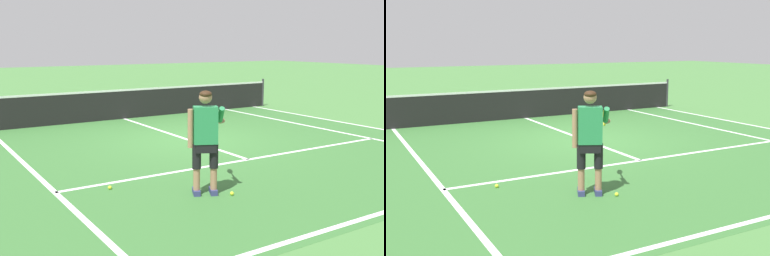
{
  "view_description": "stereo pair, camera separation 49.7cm",
  "coord_description": "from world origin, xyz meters",
  "views": [
    {
      "loc": [
        -6.12,
        -9.86,
        2.44
      ],
      "look_at": [
        -2.07,
        -3.47,
        1.05
      ],
      "focal_mm": 43.18,
      "sensor_mm": 36.0,
      "label": 1
    },
    {
      "loc": [
        -5.69,
        -10.11,
        2.44
      ],
      "look_at": [
        -2.07,
        -3.47,
        1.05
      ],
      "focal_mm": 43.18,
      "sensor_mm": 36.0,
      "label": 2
    }
  ],
  "objects": [
    {
      "name": "line_centre_service",
      "position": [
        0.0,
        0.75,
        0.0
      ],
      "size": [
        0.1,
        6.4,
        0.01
      ],
      "primitive_type": "cube",
      "color": "white",
      "rests_on": "ground"
    },
    {
      "name": "line_doubles_right",
      "position": [
        5.49,
        -1.0,
        0.0
      ],
      "size": [
        0.1,
        9.9,
        0.01
      ],
      "primitive_type": "cube",
      "color": "white",
      "rests_on": "ground"
    },
    {
      "name": "tennis_ball_near_feet",
      "position": [
        -3.28,
        -2.77,
        0.03
      ],
      "size": [
        0.07,
        0.07,
        0.07
      ],
      "primitive_type": "sphere",
      "color": "#CCE02D",
      "rests_on": "ground"
    },
    {
      "name": "tennis_net",
      "position": [
        0.0,
        3.95,
        0.5
      ],
      "size": [
        11.96,
        0.08,
        1.07
      ],
      "color": "#333338",
      "rests_on": "ground"
    },
    {
      "name": "ground_plane",
      "position": [
        0.0,
        0.0,
        0.0
      ],
      "size": [
        80.0,
        80.0,
        0.0
      ],
      "primitive_type": "plane",
      "color": "#477F3D"
    },
    {
      "name": "line_singles_left",
      "position": [
        -4.12,
        -1.0,
        0.0
      ],
      "size": [
        0.1,
        9.9,
        0.01
      ],
      "primitive_type": "cube",
      "color": "white",
      "rests_on": "ground"
    },
    {
      "name": "line_singles_right",
      "position": [
        4.12,
        -1.0,
        0.0
      ],
      "size": [
        0.1,
        9.9,
        0.01
      ],
      "primitive_type": "cube",
      "color": "white",
      "rests_on": "ground"
    },
    {
      "name": "court_inner_surface",
      "position": [
        0.0,
        -1.0,
        0.0
      ],
      "size": [
        10.98,
        10.3,
        0.0
      ],
      "primitive_type": "cube",
      "color": "#387033",
      "rests_on": "ground"
    },
    {
      "name": "line_service",
      "position": [
        0.0,
        -2.45,
        0.0
      ],
      "size": [
        8.23,
        0.1,
        0.01
      ],
      "primitive_type": "cube",
      "color": "white",
      "rests_on": "ground"
    },
    {
      "name": "tennis_ball_by_baseline",
      "position": [
        -1.72,
        -4.13,
        0.03
      ],
      "size": [
        0.07,
        0.07,
        0.07
      ],
      "primitive_type": "sphere",
      "color": "#CCE02D",
      "rests_on": "ground"
    },
    {
      "name": "tennis_player",
      "position": [
        -2.05,
        -3.85,
        0.99
      ],
      "size": [
        1.0,
        0.95,
        1.71
      ],
      "color": "navy",
      "rests_on": "ground"
    }
  ]
}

